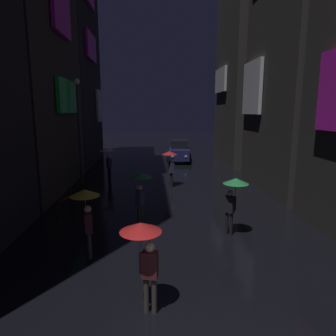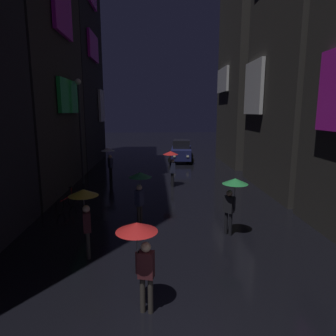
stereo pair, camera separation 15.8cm
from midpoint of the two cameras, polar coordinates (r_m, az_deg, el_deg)
building_left_far at (r=27.76m, az=-19.19°, el=23.74°), size 4.25×8.53×21.83m
building_right_far at (r=27.72m, az=15.42°, el=25.72°), size 4.25×7.23×23.49m
pedestrian_foreground_left_yellow at (r=9.38m, az=-15.82°, el=-6.71°), size 0.90×0.90×2.12m
pedestrian_foreground_right_red at (r=17.58m, az=0.16°, el=1.76°), size 0.90×0.90×2.12m
pedestrian_midstreet_centre_green at (r=11.56m, az=-5.67°, el=-3.05°), size 0.90×0.90×2.12m
pedestrian_midstreet_left_red at (r=6.58m, az=-5.35°, el=-13.97°), size 0.90×0.90×2.12m
pedestrian_far_right_clear at (r=19.57m, az=-11.71°, el=2.46°), size 0.90×0.90×2.12m
pedestrian_near_crossing_green at (r=10.82m, az=12.01°, el=-4.21°), size 0.90×0.90×2.12m
bicycle_parked_at_storefront at (r=14.40m, az=-19.18°, el=-6.11°), size 0.42×1.80×0.96m
car_distant at (r=26.72m, az=2.01°, el=3.24°), size 2.54×4.28×1.92m
streetlamp_left_far at (r=18.83m, az=-16.89°, el=8.63°), size 0.36×0.36×6.30m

